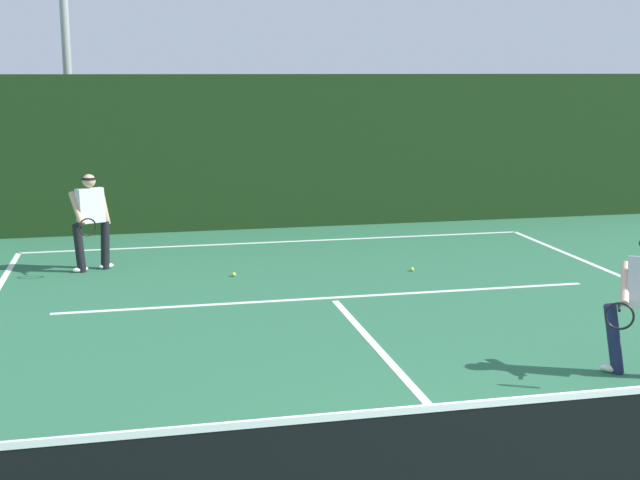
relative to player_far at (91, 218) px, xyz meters
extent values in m
cube|color=white|center=(3.46, 1.70, -0.88)|extent=(9.68, 0.10, 0.01)
cube|color=white|center=(3.46, -2.54, -0.88)|extent=(7.89, 0.10, 0.01)
cube|color=white|center=(3.46, -5.92, -0.88)|extent=(0.10, 6.40, 0.01)
cube|color=black|center=(3.46, -9.12, -0.39)|extent=(10.43, 0.02, 0.98)
cube|color=white|center=(3.46, -9.12, 0.13)|extent=(10.43, 0.03, 0.05)
cylinder|color=#1E234C|center=(5.74, -6.26, -0.50)|extent=(0.30, 0.25, 0.78)
ellipsoid|color=white|center=(5.74, -6.26, -0.84)|extent=(0.28, 0.23, 0.09)
cylinder|color=beige|center=(5.80, -6.30, 0.13)|extent=(0.35, 0.51, 0.40)
cylinder|color=black|center=(5.63, -6.49, -0.07)|extent=(0.16, 0.24, 0.03)
torus|color=black|center=(5.46, -6.78, -0.07)|extent=(0.27, 0.17, 0.29)
cylinder|color=black|center=(0.20, 0.10, -0.48)|extent=(0.22, 0.20, 0.81)
cylinder|color=black|center=(-0.20, -0.07, -0.48)|extent=(0.24, 0.21, 0.81)
ellipsoid|color=white|center=(0.20, 0.10, -0.84)|extent=(0.28, 0.20, 0.09)
ellipsoid|color=white|center=(-0.20, -0.07, -0.84)|extent=(0.28, 0.20, 0.09)
cube|color=silver|center=(0.00, 0.01, 0.21)|extent=(0.48, 0.40, 0.58)
cylinder|color=tan|center=(0.21, 0.10, 0.18)|extent=(0.22, 0.17, 0.62)
cylinder|color=tan|center=(-0.21, -0.08, 0.18)|extent=(0.28, 0.49, 0.52)
sphere|color=tan|center=(0.00, 0.01, 0.61)|extent=(0.22, 0.22, 0.22)
cylinder|color=black|center=(0.00, 0.01, 0.65)|extent=(0.31, 0.31, 0.04)
cylinder|color=black|center=(-0.16, -0.33, -0.04)|extent=(0.13, 0.25, 0.03)
torus|color=black|center=(-0.02, -0.64, -0.04)|extent=(0.28, 0.14, 0.29)
sphere|color=#D1E033|center=(5.14, -1.18, -0.85)|extent=(0.07, 0.07, 0.07)
sphere|color=#D1E033|center=(2.22, -0.91, -0.85)|extent=(0.07, 0.07, 0.07)
cube|color=#193414|center=(3.46, 3.25, 0.71)|extent=(19.23, 0.12, 3.18)
cylinder|color=#9EA39E|center=(-0.55, 4.88, 2.55)|extent=(0.18, 0.18, 6.85)
camera|label=1|loc=(0.69, -14.30, 2.37)|focal=48.15mm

